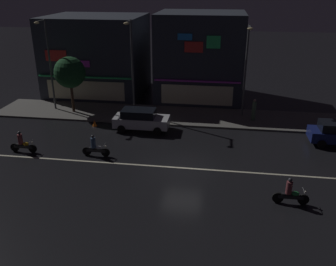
# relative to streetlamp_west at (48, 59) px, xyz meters

# --- Properties ---
(ground_plane) EXTENTS (140.00, 140.00, 0.00)m
(ground_plane) POSITION_rel_streetlamp_west_xyz_m (12.71, -9.26, -4.72)
(ground_plane) COLOR black
(lane_divider_stripe) EXTENTS (33.43, 0.16, 0.01)m
(lane_divider_stripe) POSITION_rel_streetlamp_west_xyz_m (12.71, -9.26, -4.72)
(lane_divider_stripe) COLOR beige
(lane_divider_stripe) RESTS_ON ground
(sidewalk_far) EXTENTS (35.19, 4.71, 0.14)m
(sidewalk_far) POSITION_rel_streetlamp_west_xyz_m (12.71, 0.09, -4.65)
(sidewalk_far) COLOR #5B5954
(sidewalk_far) RESTS_ON ground
(storefront_left_block) EXTENTS (9.47, 8.43, 7.78)m
(storefront_left_block) POSITION_rel_streetlamp_west_xyz_m (2.15, 6.57, -0.84)
(storefront_left_block) COLOR #2D333D
(storefront_left_block) RESTS_ON ground
(storefront_center_block) EXTENTS (8.15, 7.57, 8.24)m
(storefront_center_block) POSITION_rel_streetlamp_west_xyz_m (12.71, 6.15, -0.60)
(storefront_center_block) COLOR #2D333D
(storefront_center_block) RESTS_ON ground
(streetlamp_west) EXTENTS (0.44, 1.64, 7.86)m
(streetlamp_west) POSITION_rel_streetlamp_west_xyz_m (0.00, 0.00, 0.00)
(streetlamp_west) COLOR #47494C
(streetlamp_west) RESTS_ON sidewalk_far
(streetlamp_mid) EXTENTS (0.44, 1.64, 7.93)m
(streetlamp_mid) POSITION_rel_streetlamp_west_xyz_m (7.40, -0.21, 0.04)
(streetlamp_mid) COLOR #47494C
(streetlamp_mid) RESTS_ON sidewalk_far
(streetlamp_east) EXTENTS (0.44, 1.64, 7.61)m
(streetlamp_east) POSITION_rel_streetlamp_west_xyz_m (16.78, 0.57, -0.13)
(streetlamp_east) COLOR #47494C
(streetlamp_east) RESTS_ON sidewalk_far
(pedestrian_on_sidewalk) EXTENTS (0.33, 0.33, 1.83)m
(pedestrian_on_sidewalk) POSITION_rel_streetlamp_west_xyz_m (17.66, -0.25, -3.73)
(pedestrian_on_sidewalk) COLOR #4C664C
(pedestrian_on_sidewalk) RESTS_ON sidewalk_far
(street_tree) EXTENTS (2.68, 2.68, 4.88)m
(street_tree) POSITION_rel_streetlamp_west_xyz_m (1.96, -0.34, -1.06)
(street_tree) COLOR #473323
(street_tree) RESTS_ON sidewalk_far
(parked_car_trailing) EXTENTS (4.30, 1.98, 1.67)m
(parked_car_trailing) POSITION_rel_streetlamp_west_xyz_m (8.74, -3.33, -3.85)
(parked_car_trailing) COLOR silver
(parked_car_trailing) RESTS_ON ground
(motorcycle_lead) EXTENTS (1.90, 0.60, 1.52)m
(motorcycle_lead) POSITION_rel_streetlamp_west_xyz_m (6.71, -8.37, -4.09)
(motorcycle_lead) COLOR black
(motorcycle_lead) RESTS_ON ground
(motorcycle_following) EXTENTS (1.90, 0.60, 1.52)m
(motorcycle_following) POSITION_rel_streetlamp_west_xyz_m (1.58, -8.52, -4.09)
(motorcycle_following) COLOR black
(motorcycle_following) RESTS_ON ground
(motorcycle_trailing_far) EXTENTS (1.90, 0.60, 1.52)m
(motorcycle_trailing_far) POSITION_rel_streetlamp_west_xyz_m (18.70, -12.35, -4.09)
(motorcycle_trailing_far) COLOR black
(motorcycle_trailing_far) RESTS_ON ground
(traffic_cone) EXTENTS (0.36, 0.36, 0.55)m
(traffic_cone) POSITION_rel_streetlamp_west_xyz_m (4.86, -3.17, -4.45)
(traffic_cone) COLOR orange
(traffic_cone) RESTS_ON ground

